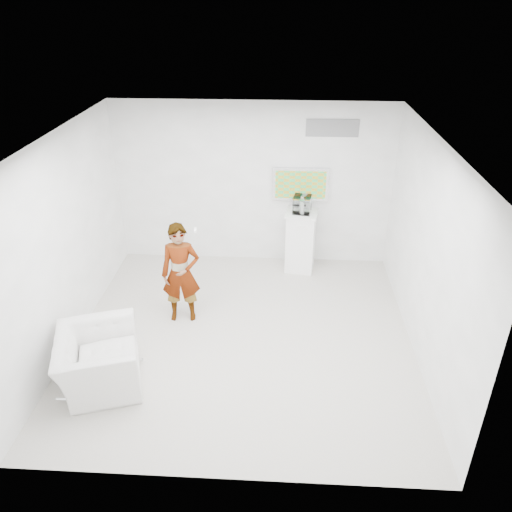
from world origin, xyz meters
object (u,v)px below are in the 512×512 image
object	(u,v)px
pedestal	(301,241)
floor_uplight	(302,256)
person	(181,273)
armchair	(99,360)
tv	(300,184)

from	to	relation	value
pedestal	floor_uplight	distance (m)	0.45
person	pedestal	size ratio (longest dim) A/B	1.43
armchair	pedestal	bearing A→B (deg)	-57.23
tv	armchair	distance (m)	4.59
pedestal	floor_uplight	size ratio (longest dim) A/B	3.69
person	armchair	distance (m)	1.80
tv	pedestal	bearing A→B (deg)	-83.36
tv	armchair	world-z (taller)	tv
person	floor_uplight	xyz separation A→B (m)	(1.91, 1.88, -0.66)
person	floor_uplight	size ratio (longest dim) A/B	5.27
person	pedestal	distance (m)	2.54
tv	floor_uplight	size ratio (longest dim) A/B	3.25
armchair	floor_uplight	bearing A→B (deg)	-56.11
tv	floor_uplight	world-z (taller)	tv
tv	pedestal	distance (m)	1.03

